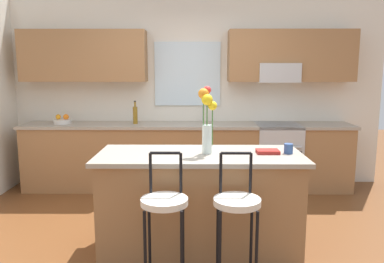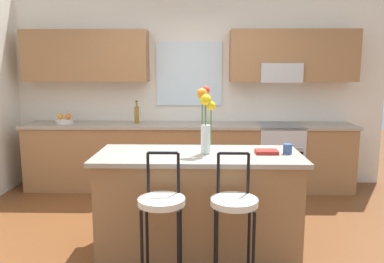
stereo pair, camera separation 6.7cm
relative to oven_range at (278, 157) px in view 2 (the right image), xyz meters
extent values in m
plane|color=brown|center=(-1.26, -1.68, -0.46)|extent=(14.00, 14.00, 0.00)
cube|color=silver|center=(-1.26, 0.38, 0.89)|extent=(5.60, 0.12, 2.70)
cube|color=#996B42|center=(-2.69, 0.15, 1.39)|extent=(1.73, 0.34, 0.70)
cube|color=#996B42|center=(0.18, 0.15, 1.39)|extent=(1.73, 0.34, 0.70)
cube|color=silver|center=(-1.26, 0.31, 1.14)|extent=(0.94, 0.03, 0.90)
cube|color=#B7BABC|center=(0.00, 0.12, 1.16)|extent=(0.56, 0.36, 0.26)
cube|color=#996B42|center=(-1.26, 0.02, -0.02)|extent=(4.50, 0.60, 0.88)
cube|color=#9E9384|center=(-1.26, 0.02, 0.44)|extent=(4.56, 0.64, 0.04)
cube|color=#B7BABC|center=(-1.03, 0.02, 0.39)|extent=(0.54, 0.38, 0.11)
cylinder|color=#B7BABC|center=(-1.03, 0.18, 0.57)|extent=(0.02, 0.02, 0.22)
cylinder|color=#B7BABC|center=(-1.03, 0.12, 0.68)|extent=(0.02, 0.12, 0.02)
cube|color=#B7BABC|center=(0.00, 0.00, 0.00)|extent=(0.60, 0.60, 0.92)
cube|color=black|center=(0.00, -0.29, -0.06)|extent=(0.52, 0.02, 0.40)
cylinder|color=#B7BABC|center=(0.00, -0.33, 0.20)|extent=(0.50, 0.02, 0.02)
cube|color=#996B42|center=(-1.10, -1.86, -0.02)|extent=(1.77, 0.71, 0.88)
cube|color=#9E9384|center=(-1.10, -1.86, 0.44)|extent=(1.85, 0.79, 0.04)
cylinder|color=black|center=(-1.51, -2.61, -0.13)|extent=(0.02, 0.02, 0.66)
cylinder|color=black|center=(-1.24, -2.61, -0.13)|extent=(0.02, 0.02, 0.66)
cylinder|color=black|center=(-1.51, -2.34, -0.13)|extent=(0.02, 0.02, 0.66)
cylinder|color=black|center=(-1.24, -2.34, -0.13)|extent=(0.02, 0.02, 0.66)
cylinder|color=silver|center=(-1.38, -2.47, 0.23)|extent=(0.36, 0.36, 0.05)
cylinder|color=black|center=(-1.49, -2.34, 0.41)|extent=(0.02, 0.02, 0.32)
cylinder|color=black|center=(-1.26, -2.34, 0.41)|extent=(0.02, 0.02, 0.32)
cylinder|color=black|center=(-1.38, -2.34, 0.57)|extent=(0.23, 0.02, 0.02)
cylinder|color=black|center=(-0.96, -2.61, -0.13)|extent=(0.02, 0.02, 0.66)
cylinder|color=black|center=(-0.69, -2.61, -0.13)|extent=(0.02, 0.02, 0.66)
cylinder|color=black|center=(-0.96, -2.34, -0.13)|extent=(0.02, 0.02, 0.66)
cylinder|color=black|center=(-0.69, -2.34, -0.13)|extent=(0.02, 0.02, 0.66)
cylinder|color=silver|center=(-0.83, -2.47, 0.23)|extent=(0.36, 0.36, 0.05)
cylinder|color=black|center=(-0.94, -2.34, 0.41)|extent=(0.02, 0.02, 0.32)
cylinder|color=black|center=(-0.71, -2.34, 0.41)|extent=(0.02, 0.02, 0.32)
cylinder|color=black|center=(-0.83, -2.34, 0.57)|extent=(0.23, 0.02, 0.02)
cylinder|color=silver|center=(-1.04, -1.86, 0.59)|extent=(0.09, 0.09, 0.26)
cylinder|color=#3D722D|center=(-0.99, -1.87, 0.72)|extent=(0.01, 0.01, 0.36)
sphere|color=yellow|center=(-0.99, -1.87, 0.89)|extent=(0.08, 0.08, 0.08)
cylinder|color=#3D722D|center=(-1.04, -1.82, 0.78)|extent=(0.01, 0.01, 0.49)
sphere|color=red|center=(-1.04, -1.82, 1.03)|extent=(0.07, 0.07, 0.07)
cylinder|color=#3D722D|center=(-1.07, -1.85, 0.77)|extent=(0.01, 0.01, 0.46)
sphere|color=orange|center=(-1.07, -1.85, 1.00)|extent=(0.10, 0.10, 0.10)
cylinder|color=#3D722D|center=(-1.04, -1.89, 0.74)|extent=(0.01, 0.01, 0.41)
sphere|color=yellow|center=(-1.04, -1.89, 0.95)|extent=(0.10, 0.10, 0.10)
cylinder|color=#33518C|center=(-0.30, -1.86, 0.51)|extent=(0.08, 0.08, 0.09)
cube|color=maroon|center=(-0.49, -1.85, 0.48)|extent=(0.20, 0.15, 0.03)
cylinder|color=silver|center=(-3.00, 0.02, 0.49)|extent=(0.24, 0.24, 0.06)
sphere|color=orange|center=(-2.94, 0.02, 0.56)|extent=(0.08, 0.08, 0.08)
sphere|color=orange|center=(-3.05, 0.02, 0.56)|extent=(0.07, 0.07, 0.07)
cylinder|color=olive|center=(-1.98, 0.02, 0.58)|extent=(0.06, 0.06, 0.24)
cylinder|color=olive|center=(-1.98, 0.02, 0.73)|extent=(0.03, 0.03, 0.07)
cylinder|color=black|center=(-1.98, 0.02, 0.77)|extent=(0.03, 0.03, 0.02)
camera|label=1|loc=(-1.14, -5.25, 1.22)|focal=35.88mm
camera|label=2|loc=(-1.08, -5.24, 1.22)|focal=35.88mm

